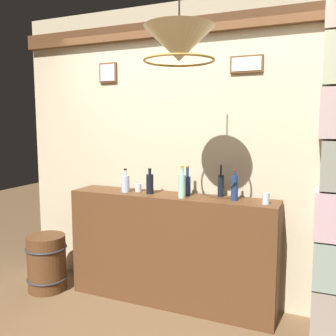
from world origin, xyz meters
TOP-DOWN VIEW (x-y plane):
  - panelled_rear_partition at (-0.00, 1.10)m, footprint 3.41×0.15m
  - bar_shelf_unit at (0.00, 0.85)m, footprint 1.91×0.35m
  - liquor_bottle_mezcal at (-0.44, 0.82)m, footprint 0.08×0.08m
  - liquor_bottle_amaro at (0.58, 0.85)m, footprint 0.06×0.06m
  - liquor_bottle_vermouth at (0.14, 0.77)m, footprint 0.06×0.06m
  - liquor_bottle_tequila at (0.14, 0.90)m, footprint 0.06×0.06m
  - liquor_bottle_rye at (-0.20, 0.83)m, footprint 0.07×0.07m
  - liquor_bottle_vodka at (0.43, 0.96)m, footprint 0.05×0.05m
  - glass_tumbler_rocks at (-0.34, 0.88)m, footprint 0.06×0.06m
  - glass_tumbler_highball at (0.84, 0.80)m, footprint 0.06×0.06m
  - pendant_lamp at (0.35, 0.16)m, footprint 0.47×0.47m
  - wooden_barrel at (-1.23, 0.61)m, footprint 0.40×0.40m

SIDE VIEW (x-z plane):
  - wooden_barrel at x=-1.23m, z-range 0.00..0.55m
  - bar_shelf_unit at x=0.00m, z-range 0.00..1.01m
  - glass_tumbler_rocks at x=-0.34m, z-range 1.01..1.08m
  - glass_tumbler_highball at x=0.84m, z-range 1.01..1.10m
  - liquor_bottle_mezcal at x=-0.44m, z-range 0.98..1.20m
  - liquor_bottle_rye at x=-0.20m, z-range 0.99..1.22m
  - liquor_bottle_tequila at x=0.14m, z-range 0.98..1.24m
  - liquor_bottle_vodka at x=0.43m, z-range 0.97..1.25m
  - liquor_bottle_amaro at x=0.58m, z-range 0.99..1.25m
  - liquor_bottle_vermouth at x=0.14m, z-range 0.98..1.26m
  - panelled_rear_partition at x=0.00m, z-range 0.07..2.81m
  - pendant_lamp at x=0.35m, z-range 1.83..2.48m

